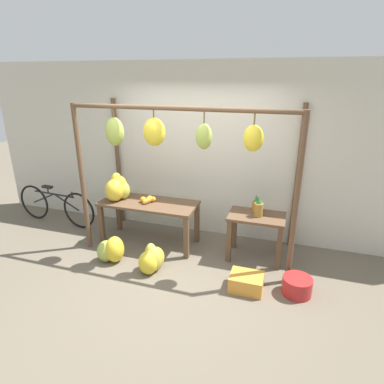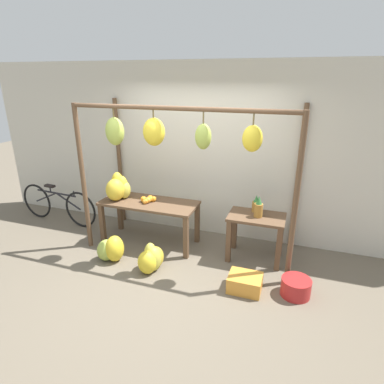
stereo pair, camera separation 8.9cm
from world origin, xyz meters
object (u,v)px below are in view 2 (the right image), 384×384
banana_pile_ground_right (151,259)px  parked_bicycle (58,204)px  pineapple_cluster (257,207)px  fruit_crate_white (245,283)px  orange_pile (148,199)px  blue_bucket (296,287)px  banana_pile_ground_left (111,249)px  banana_pile_on_table (119,188)px

banana_pile_ground_right → parked_bicycle: parked_bicycle is taller
pineapple_cluster → fruit_crate_white: bearing=-89.2°
pineapple_cluster → orange_pile: bearing=-176.4°
pineapple_cluster → banana_pile_ground_right: bearing=-147.7°
blue_bucket → banana_pile_ground_left: bearing=-179.0°
banana_pile_on_table → blue_bucket: (2.79, -0.60, -0.78)m
parked_bicycle → pineapple_cluster: bearing=-0.8°
pineapple_cluster → parked_bicycle: size_ratio=0.18×
fruit_crate_white → parked_bicycle: (-3.62, 0.90, 0.24)m
banana_pile_ground_left → fruit_crate_white: 1.98m
banana_pile_ground_right → parked_bicycle: size_ratio=0.28×
orange_pile → banana_pile_on_table: bearing=-175.8°
banana_pile_ground_right → fruit_crate_white: size_ratio=1.13×
banana_pile_on_table → parked_bicycle: (-1.44, 0.19, -0.54)m
blue_bucket → parked_bicycle: (-4.24, 0.80, 0.24)m
fruit_crate_white → blue_bucket: size_ratio=1.14×
blue_bucket → orange_pile: bearing=164.5°
banana_pile_on_table → banana_pile_ground_right: 1.31m
pineapple_cluster → banana_pile_ground_left: pineapple_cluster is taller
pineapple_cluster → banana_pile_ground_left: bearing=-158.1°
pineapple_cluster → parked_bicycle: bearing=179.2°
parked_bicycle → orange_pile: bearing=-4.7°
orange_pile → fruit_crate_white: (1.69, -0.74, -0.65)m
orange_pile → banana_pile_ground_right: bearing=-62.1°
banana_pile_on_table → parked_bicycle: 1.55m
banana_pile_on_table → orange_pile: size_ratio=1.86×
orange_pile → parked_bicycle: size_ratio=0.14×
pineapple_cluster → banana_pile_ground_left: 2.21m
banana_pile_ground_left → blue_bucket: banana_pile_ground_left is taller
banana_pile_ground_left → parked_bicycle: (-1.65, 0.84, 0.17)m
orange_pile → fruit_crate_white: 1.96m
orange_pile → banana_pile_ground_right: (0.38, -0.72, -0.58)m
banana_pile_on_table → orange_pile: banana_pile_on_table is taller
banana_pile_ground_left → blue_bucket: (2.59, 0.05, -0.07)m
banana_pile_on_table → fruit_crate_white: (2.18, -0.71, -0.79)m
parked_bicycle → banana_pile_on_table: bearing=-7.6°
banana_pile_ground_left → parked_bicycle: 1.86m
fruit_crate_white → blue_bucket: (0.61, 0.10, 0.01)m
orange_pile → banana_pile_ground_left: orange_pile is taller
orange_pile → banana_pile_ground_right: 0.99m
banana_pile_on_table → fruit_crate_white: size_ratio=1.11×
banana_pile_on_table → pineapple_cluster: banana_pile_on_table is taller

